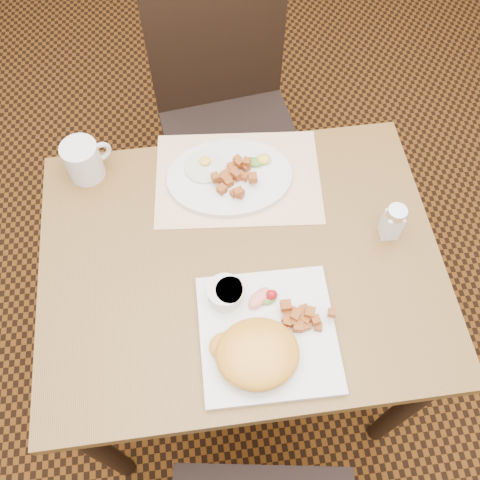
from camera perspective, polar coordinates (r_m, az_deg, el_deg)
The scene contains 15 objects.
ground at distance 1.90m, azimuth 0.06°, elevation -12.50°, with size 8.00×8.00×0.00m, color black.
table at distance 1.30m, azimuth 0.09°, elevation -4.34°, with size 0.90×0.70×0.75m.
chair_far at distance 1.75m, azimuth -1.47°, elevation 13.90°, with size 0.47×0.48×0.97m.
placemat at distance 1.32m, azimuth -0.22°, elevation 6.62°, with size 0.40×0.28×0.00m, color white.
plate_square at distance 1.12m, azimuth 2.98°, elevation -9.99°, with size 0.28×0.28×0.02m, color silver.
plate_oval at distance 1.31m, azimuth -1.12°, elevation 6.70°, with size 0.30×0.23×0.02m, color silver, non-canonical shape.
hollandaise_mound at distance 1.07m, azimuth 1.78°, elevation -12.04°, with size 0.18×0.15×0.06m.
ramekin at distance 1.12m, azimuth -1.56°, elevation -5.65°, with size 0.08×0.08×0.04m.
garnish_sq at distance 1.13m, azimuth 2.57°, elevation -6.12°, with size 0.07×0.06×0.03m.
fried_egg at distance 1.31m, azimuth -3.77°, elevation 7.89°, with size 0.10×0.10×0.02m.
garnish_ov at distance 1.32m, azimuth 2.13°, elevation 8.52°, with size 0.07×0.04×0.02m.
salt_shaker at distance 1.24m, azimuth 15.97°, elevation 1.87°, with size 0.04×0.04×0.10m.
coffee_mug at distance 1.34m, azimuth -16.31°, elevation 8.18°, with size 0.11×0.09×0.10m.
home_fries_sq at distance 1.12m, azimuth 6.39°, elevation -8.29°, with size 0.12×0.07×0.03m.
home_fries_ov at distance 1.28m, azimuth -0.60°, elevation 6.73°, with size 0.11×0.12×0.04m.
Camera 1 is at (-0.07, -0.54, 1.82)m, focal length 40.00 mm.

